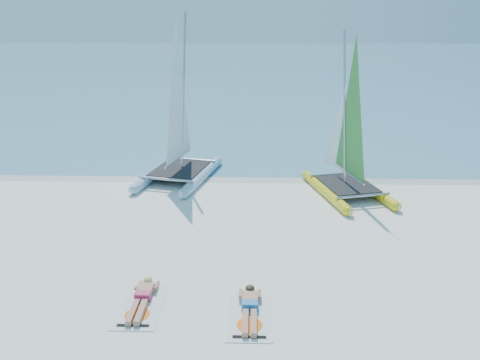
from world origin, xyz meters
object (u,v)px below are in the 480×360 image
Objects in this scene: catamaran_yellow at (345,141)px; towel_b at (250,316)px; sunbather_b at (250,306)px; towel_a at (141,306)px; catamaran_blue at (179,130)px; sunbather_a at (142,297)px.

catamaran_yellow is 3.29× the size of towel_b.
towel_a is at bearing 177.30° from sunbather_b.
catamaran_blue is at bearing 154.44° from catamaran_yellow.
towel_b is at bearing -90.00° from sunbather_b.
towel_b is at bearing -11.35° from sunbather_a.
sunbather_a and sunbather_b have the same top height.
sunbather_a reaches higher than towel_b.
catamaran_blue reaches higher than sunbather_a.
sunbather_b reaches higher than towel_b.
catamaran_blue is at bearing 92.82° from towel_a.
catamaran_blue is at bearing 92.88° from sunbather_a.
towel_b is (2.95, -9.53, -2.00)m from catamaran_blue.
catamaran_yellow reaches higher than sunbather_a.
sunbather_a reaches higher than towel_a.
towel_a is at bearing -90.00° from sunbather_a.
catamaran_blue is 9.44m from towel_a.
towel_b is 0.22m from sunbather_b.
towel_a is 1.07× the size of sunbather_a.
catamaran_yellow is (6.44, -1.27, -0.10)m from catamaran_blue.
sunbather_b is (-0.00, 0.19, 0.11)m from towel_b.
towel_b is (-3.49, -8.26, -1.91)m from catamaran_yellow.
catamaran_yellow is at bearing 66.61° from sunbather_b.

